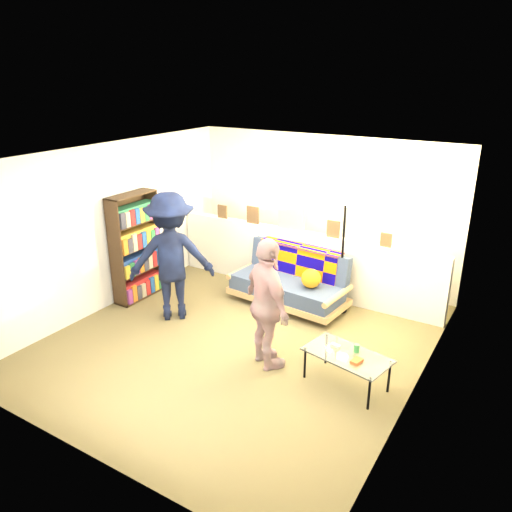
{
  "coord_description": "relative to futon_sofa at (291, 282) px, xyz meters",
  "views": [
    {
      "loc": [
        3.19,
        -4.83,
        3.35
      ],
      "look_at": [
        0.0,
        0.4,
        1.05
      ],
      "focal_mm": 35.0,
      "sensor_mm": 36.0,
      "label": 1
    }
  ],
  "objects": [
    {
      "name": "ground",
      "position": [
        -0.06,
        -1.31,
        -0.35
      ],
      "size": [
        5.0,
        5.0,
        0.0
      ],
      "primitive_type": "plane",
      "color": "brown",
      "rests_on": "ground"
    },
    {
      "name": "room_shell",
      "position": [
        -0.06,
        -0.84,
        1.32
      ],
      "size": [
        4.6,
        5.05,
        2.45
      ],
      "color": "silver",
      "rests_on": "ground"
    },
    {
      "name": "half_wall_ledge",
      "position": [
        -0.06,
        0.49,
        0.15
      ],
      "size": [
        4.45,
        0.15,
        1.0
      ],
      "primitive_type": "cube",
      "color": "silver",
      "rests_on": "ground"
    },
    {
      "name": "ledge_decor",
      "position": [
        -0.29,
        0.47,
        0.82
      ],
      "size": [
        2.97,
        0.02,
        0.45
      ],
      "color": "brown",
      "rests_on": "half_wall_ledge"
    },
    {
      "name": "futon_sofa",
      "position": [
        0.0,
        0.0,
        0.0
      ],
      "size": [
        1.83,
        0.99,
        0.76
      ],
      "color": "tan",
      "rests_on": "ground"
    },
    {
      "name": "bookshelf",
      "position": [
        -2.14,
        -1.01,
        0.41
      ],
      "size": [
        0.27,
        0.82,
        1.64
      ],
      "color": "#301E10",
      "rests_on": "ground"
    },
    {
      "name": "coffee_table",
      "position": [
        1.51,
        -1.53,
        0.01
      ],
      "size": [
        1.02,
        0.7,
        0.49
      ],
      "color": "black",
      "rests_on": "ground"
    },
    {
      "name": "floor_lamp",
      "position": [
        0.73,
        0.19,
        0.84
      ],
      "size": [
        0.39,
        0.32,
        1.68
      ],
      "color": "black",
      "rests_on": "ground"
    },
    {
      "name": "person_left",
      "position": [
        -1.24,
        -1.24,
        0.56
      ],
      "size": [
        1.34,
        1.27,
        1.82
      ],
      "primitive_type": "imported",
      "rotation": [
        0.0,
        0.0,
        3.84
      ],
      "color": "black",
      "rests_on": "ground"
    },
    {
      "name": "person_right",
      "position": [
        0.54,
        -1.64,
        0.45
      ],
      "size": [
        1.0,
        0.85,
        1.6
      ],
      "primitive_type": "imported",
      "rotation": [
        0.0,
        0.0,
        2.55
      ],
      "color": "pink",
      "rests_on": "ground"
    }
  ]
}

